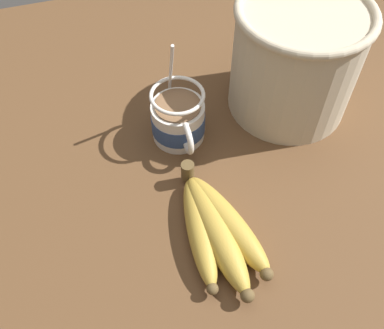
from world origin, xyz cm
name	(u,v)px	position (x,y,z in cm)	size (l,w,h in cm)	color
table	(208,156)	(0.00, 0.00, 1.33)	(103.00, 103.00, 2.65)	brown
coffee_mug	(178,120)	(-4.70, -3.61, 6.41)	(14.13, 8.71, 17.07)	white
banana_bunch	(216,228)	(14.63, -3.96, 4.62)	(21.92, 11.15, 4.27)	brown
woven_basket	(295,58)	(-6.47, 16.56, 12.46)	(21.18, 21.18, 18.88)	beige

